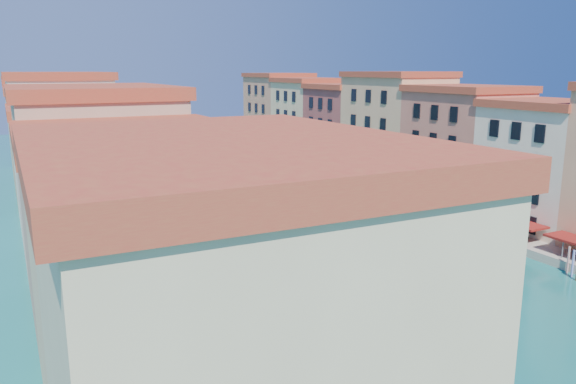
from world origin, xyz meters
The scene contains 10 objects.
left_bank_palazzos centered at (-26.00, 64.68, 9.71)m, with size 12.80×128.40×21.00m.
right_bank_palazzos centered at (30.00, 65.00, 9.75)m, with size 12.80×128.40×21.00m.
quay centered at (22.00, 65.00, 0.50)m, with size 4.00×140.00×1.00m, color gray.
mooring_poles_right centered at (19.10, 28.80, 1.30)m, with size 1.44×54.24×3.20m.
vaporetto_near centered at (-12.94, 17.77, 1.32)m, with size 10.07×20.12×2.93m.
vaporetto_far centered at (-7.76, 81.94, 1.37)m, with size 8.02×20.88×3.03m.
gondola_fore centered at (-2.60, 35.76, 0.45)m, with size 6.03×12.64×2.65m.
gondola_far centered at (12.66, 55.61, 0.39)m, with size 8.37×11.58×1.89m.
motorboat_mid centered at (-5.49, 54.86, 0.54)m, with size 3.44×6.93×1.38m.
motorboat_far centered at (5.22, 94.68, 0.59)m, with size 3.39×7.53×1.50m.
Camera 1 is at (-32.64, -10.30, 21.28)m, focal length 35.00 mm.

